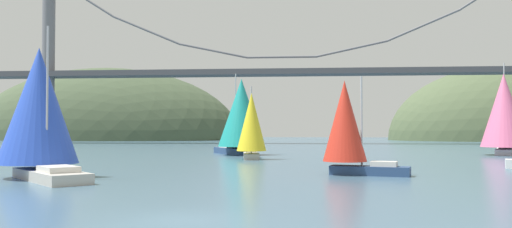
{
  "coord_description": "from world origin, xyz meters",
  "views": [
    {
      "loc": [
        4.46,
        -18.87,
        3.35
      ],
      "look_at": [
        0.0,
        31.78,
        4.75
      ],
      "focal_mm": 36.82,
      "sensor_mm": 36.0,
      "label": 1
    }
  ],
  "objects_px": {
    "sailboat_teal_sail": "(241,115)",
    "sailboat_pink_spinnaker": "(504,112)",
    "sailboat_yellow_sail": "(251,125)",
    "sailboat_blue_spinnaker": "(39,110)",
    "sailboat_scarlet_sail": "(347,125)"
  },
  "relations": [
    {
      "from": "sailboat_teal_sail",
      "to": "sailboat_yellow_sail",
      "type": "bearing_deg",
      "value": -76.53
    },
    {
      "from": "sailboat_yellow_sail",
      "to": "sailboat_scarlet_sail",
      "type": "distance_m",
      "value": 19.78
    },
    {
      "from": "sailboat_teal_sail",
      "to": "sailboat_pink_spinnaker",
      "type": "bearing_deg",
      "value": 3.88
    },
    {
      "from": "sailboat_pink_spinnaker",
      "to": "sailboat_teal_sail",
      "type": "distance_m",
      "value": 32.91
    },
    {
      "from": "sailboat_yellow_sail",
      "to": "sailboat_blue_spinnaker",
      "type": "bearing_deg",
      "value": -119.08
    },
    {
      "from": "sailboat_yellow_sail",
      "to": "sailboat_blue_spinnaker",
      "type": "distance_m",
      "value": 25.38
    },
    {
      "from": "sailboat_blue_spinnaker",
      "to": "sailboat_teal_sail",
      "type": "bearing_deg",
      "value": 72.26
    },
    {
      "from": "sailboat_pink_spinnaker",
      "to": "sailboat_scarlet_sail",
      "type": "bearing_deg",
      "value": -126.7
    },
    {
      "from": "sailboat_yellow_sail",
      "to": "sailboat_scarlet_sail",
      "type": "xyz_separation_m",
      "value": [
        8.71,
        -17.75,
        -0.14
      ]
    },
    {
      "from": "sailboat_yellow_sail",
      "to": "sailboat_blue_spinnaker",
      "type": "height_order",
      "value": "sailboat_blue_spinnaker"
    },
    {
      "from": "sailboat_pink_spinnaker",
      "to": "sailboat_yellow_sail",
      "type": "bearing_deg",
      "value": -159.25
    },
    {
      "from": "sailboat_teal_sail",
      "to": "sailboat_blue_spinnaker",
      "type": "xyz_separation_m",
      "value": [
        -10.08,
        -31.52,
        -0.46
      ]
    },
    {
      "from": "sailboat_scarlet_sail",
      "to": "sailboat_yellow_sail",
      "type": "bearing_deg",
      "value": 116.14
    },
    {
      "from": "sailboat_yellow_sail",
      "to": "sailboat_blue_spinnaker",
      "type": "xyz_separation_m",
      "value": [
        -12.33,
        -22.16,
        0.92
      ]
    },
    {
      "from": "sailboat_pink_spinnaker",
      "to": "sailboat_teal_sail",
      "type": "bearing_deg",
      "value": -176.12
    }
  ]
}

